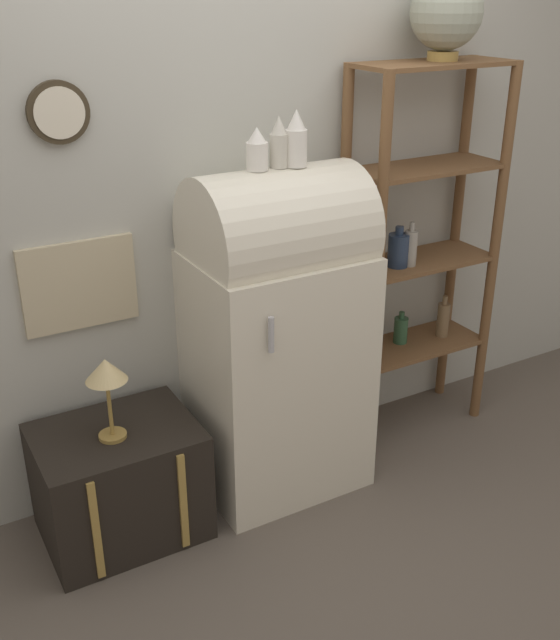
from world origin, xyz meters
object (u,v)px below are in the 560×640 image
(refrigerator, at_px, (277,332))
(vase_right, at_px, (296,140))
(desk_lamp, at_px, (106,376))
(vase_center, at_px, (279,144))
(globe, at_px, (446,13))
(suitcase_trunk, at_px, (120,482))
(vase_left, at_px, (257,150))

(refrigerator, distance_m, vase_right, 0.82)
(vase_right, distance_m, desk_lamp, 1.17)
(refrigerator, height_order, vase_right, vase_right)
(vase_right, bearing_deg, refrigerator, 173.18)
(vase_center, bearing_deg, globe, 5.70)
(globe, distance_m, vase_center, 0.98)
(globe, xyz_separation_m, vase_center, (-0.87, -0.09, -0.45))
(suitcase_trunk, xyz_separation_m, vase_center, (0.77, 0.02, 1.31))
(vase_center, height_order, desk_lamp, vase_center)
(desk_lamp, bearing_deg, refrigerator, 3.38)
(refrigerator, xyz_separation_m, suitcase_trunk, (-0.75, -0.01, -0.50))
(vase_left, bearing_deg, vase_center, -0.24)
(vase_center, relative_size, desk_lamp, 0.58)
(refrigerator, bearing_deg, vase_right, -6.82)
(refrigerator, xyz_separation_m, desk_lamp, (-0.77, -0.05, 0.01))
(refrigerator, height_order, vase_left, vase_left)
(suitcase_trunk, height_order, vase_left, vase_left)
(globe, bearing_deg, vase_left, -174.89)
(vase_right, bearing_deg, suitcase_trunk, 179.92)
(vase_left, height_order, vase_center, vase_center)
(refrigerator, xyz_separation_m, vase_right, (0.08, -0.01, 0.81))
(suitcase_trunk, bearing_deg, vase_center, 1.25)
(globe, height_order, desk_lamp, globe)
(suitcase_trunk, xyz_separation_m, vase_left, (0.67, 0.02, 1.29))
(globe, bearing_deg, refrigerator, -173.85)
(vase_center, xyz_separation_m, desk_lamp, (-0.78, -0.05, -0.79))
(refrigerator, xyz_separation_m, vase_center, (0.01, 0.01, 0.80))
(desk_lamp, bearing_deg, vase_left, 4.51)
(globe, relative_size, vase_right, 1.59)
(vase_left, xyz_separation_m, vase_right, (0.16, -0.02, 0.03))
(suitcase_trunk, relative_size, globe, 1.83)
(refrigerator, bearing_deg, globe, 6.15)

